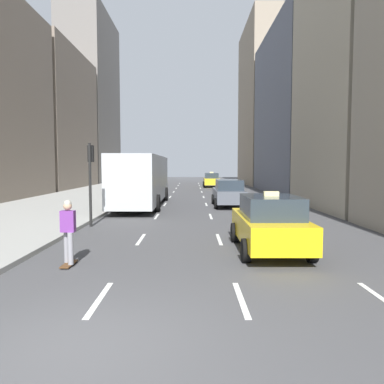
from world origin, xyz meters
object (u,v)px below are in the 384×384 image
(traffic_light_pole, at_px, (89,171))
(sedan_black_near, at_px, (227,193))
(taxi_second, at_px, (268,223))
(city_bus, at_px, (141,179))
(skateboarder, at_px, (66,230))
(taxi_lead, at_px, (210,180))

(traffic_light_pole, bearing_deg, sedan_black_near, 49.50)
(taxi_second, distance_m, sedan_black_near, 12.70)
(taxi_second, bearing_deg, city_bus, 113.33)
(taxi_second, xyz_separation_m, city_bus, (-5.61, 13.01, 0.91))
(skateboarder, xyz_separation_m, traffic_light_pole, (-1.13, 6.43, 1.45))
(taxi_lead, distance_m, sedan_black_near, 21.56)
(taxi_second, relative_size, sedan_black_near, 0.90)
(taxi_lead, height_order, traffic_light_pole, traffic_light_pole)
(taxi_second, height_order, sedan_black_near, taxi_second)
(taxi_second, distance_m, city_bus, 14.20)
(skateboarder, distance_m, traffic_light_pole, 6.68)
(sedan_black_near, xyz_separation_m, traffic_light_pole, (-6.75, -7.90, 1.53))
(traffic_light_pole, bearing_deg, taxi_lead, 77.10)
(taxi_lead, xyz_separation_m, city_bus, (-5.61, -21.24, 0.91))
(skateboarder, bearing_deg, sedan_black_near, 68.58)
(taxi_lead, xyz_separation_m, taxi_second, (0.00, -34.25, 0.00))
(taxi_second, height_order, skateboarder, taxi_second)
(taxi_lead, distance_m, taxi_second, 34.25)
(sedan_black_near, distance_m, traffic_light_pole, 10.51)
(city_bus, bearing_deg, traffic_light_pole, -97.88)
(sedan_black_near, distance_m, city_bus, 5.69)
(sedan_black_near, xyz_separation_m, skateboarder, (-5.62, -14.33, 0.08))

